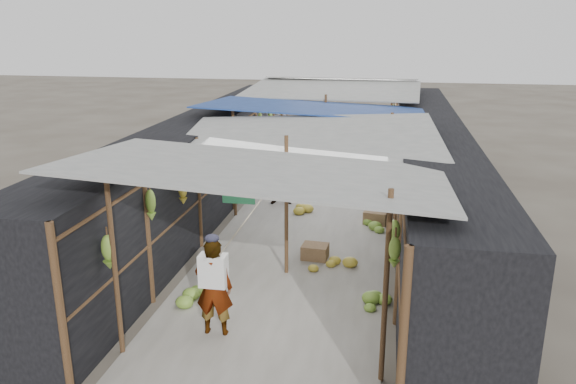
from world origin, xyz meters
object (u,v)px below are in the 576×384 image
Objects in this scene: black_basin at (384,183)px; vendor_elderly at (214,288)px; vendor_seated at (370,158)px; shopper_blue at (284,177)px; crate_near at (315,252)px.

vendor_elderly reaches higher than black_basin.
vendor_elderly is 1.85× the size of vendor_seated.
vendor_elderly is at bearing -105.41° from black_basin.
shopper_blue is (-2.51, -2.20, 0.63)m from black_basin.
black_basin is at bearing 81.58° from crate_near.
crate_near is 5.68m from black_basin.
black_basin is at bearing -108.84° from vendor_elderly.
crate_near is 0.80× the size of black_basin.
vendor_seated is at bearing 88.38° from crate_near.
vendor_elderly is at bearing -96.91° from shopper_blue.
black_basin is 3.40m from shopper_blue.
vendor_elderly reaches higher than crate_near.
black_basin is 0.77× the size of vendor_seated.
black_basin is (1.26, 5.53, -0.06)m from crate_near.
black_basin is 0.43× the size of shopper_blue.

